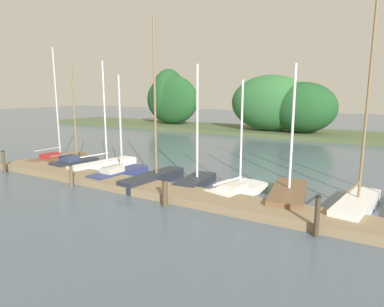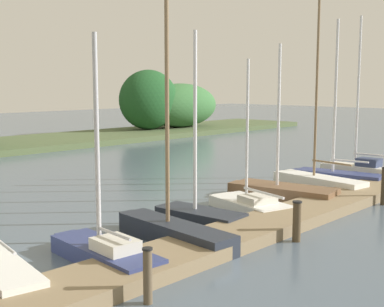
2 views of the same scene
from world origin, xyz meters
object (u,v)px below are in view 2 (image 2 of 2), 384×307
Objects in this scene: sailboat_9 at (335,174)px; sailboat_10 at (358,168)px; sailboat_8 at (316,179)px; mooring_piling_2 at (297,221)px; sailboat_6 at (249,203)px; sailboat_7 at (280,191)px; sailboat_3 at (103,249)px; sailboat_4 at (170,226)px; mooring_piling_1 at (148,276)px; mooring_piling_3 at (383,186)px; sailboat_5 at (197,212)px.

sailboat_10 is (1.95, -0.15, 0.06)m from sailboat_9.
mooring_piling_2 is (-6.83, -3.34, 0.16)m from sailboat_8.
mooring_piling_2 is (-10.64, -3.33, 0.12)m from sailboat_10.
sailboat_10 is (8.72, 0.24, 0.17)m from sailboat_6.
sailboat_7 is 2.67m from sailboat_8.
sailboat_3 is at bearing 102.17° from sailboat_8.
sailboat_4 is 0.98× the size of sailboat_8.
sailboat_10 is (6.48, -0.01, 0.13)m from sailboat_7.
sailboat_4 reaches higher than sailboat_3.
mooring_piling_3 is (11.46, 0.18, 0.12)m from mooring_piling_1.
sailboat_4 is at bearing 87.60° from sailboat_7.
sailboat_10 is (15.36, 0.87, 0.10)m from sailboat_3.
sailboat_5 is at bearing -73.96° from sailboat_3.
sailboat_8 is 6.06× the size of mooring_piling_3.
sailboat_8 reaches higher than mooring_piling_1.
sailboat_3 is 0.78× the size of sailboat_9.
sailboat_3 is 0.66× the size of sailboat_8.
sailboat_10 reaches higher than mooring_piling_3.
mooring_piling_3 is (-4.73, -3.22, 0.24)m from sailboat_10.
mooring_piling_2 is at bearing -112.99° from sailboat_3.
sailboat_4 reaches higher than mooring_piling_1.
sailboat_9 is 6.21× the size of mooring_piling_2.
sailboat_7 reaches higher than mooring_piling_3.
sailboat_4 reaches higher than sailboat_10.
mooring_piling_1 is at bearing 118.51° from sailboat_5.
sailboat_8 is (9.23, 0.82, -0.04)m from sailboat_4.
sailboat_9 reaches higher than mooring_piling_2.
sailboat_8 is at bearing -81.13° from sailboat_3.
mooring_piling_3 is at bearing -97.98° from sailboat_3.
sailboat_8 is at bearing -99.62° from sailboat_7.
sailboat_7 is at bearing 97.77° from sailboat_8.
sailboat_3 reaches higher than mooring_piling_3.
sailboat_10 is at bearing -99.69° from sailboat_7.
sailboat_3 is 5.33m from mooring_piling_2.
mooring_piling_2 is at bearing 0.84° from mooring_piling_1.
sailboat_4 is at bearing 39.44° from mooring_piling_1.
sailboat_7 is 0.69× the size of sailboat_8.
sailboat_3 is at bearing 86.11° from sailboat_9.
mooring_piling_1 is at bearing 99.84° from sailboat_7.
sailboat_6 is 0.61× the size of sailboat_8.
mooring_piling_2 is at bearing -132.02° from sailboat_4.
sailboat_3 is at bearing 152.47° from mooring_piling_2.
sailboat_5 is at bearing 152.97° from mooring_piling_3.
mooring_piling_3 is at bearing 132.23° from sailboat_9.
sailboat_9 reaches higher than sailboat_3.
sailboat_8 is 7.61m from mooring_piling_2.
sailboat_6 is 2.26m from sailboat_7.
sailboat_4 is 2.13m from sailboat_5.
sailboat_7 is 5.08× the size of mooring_piling_2.
sailboat_8 is at bearing -80.54° from sailboat_4.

